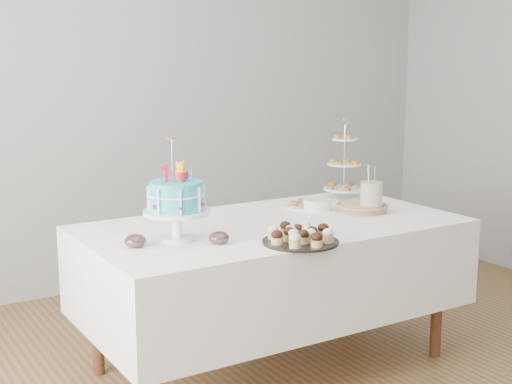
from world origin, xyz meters
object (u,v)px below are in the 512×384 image
birthday_cake (177,213)px  plate_stack (317,205)px  jam_bowl_a (135,241)px  tiered_stand (344,165)px  jam_bowl_b (219,238)px  table (272,266)px  cupcake_tray (301,235)px  pie (362,207)px  pastry_plate (308,205)px  utensil_pitcher (371,196)px

birthday_cake → plate_stack: 0.97m
jam_bowl_a → birthday_cake: bearing=-0.4°
tiered_stand → jam_bowl_a: (-1.51, -0.41, -0.17)m
tiered_stand → jam_bowl_b: bearing=-154.6°
table → cupcake_tray: (-0.11, -0.40, 0.27)m
tiered_stand → jam_bowl_b: tiered_stand is taller
birthday_cake → tiered_stand: size_ratio=0.99×
table → plate_stack: plate_stack is taller
birthday_cake → jam_bowl_a: birthday_cake is taller
pie → tiered_stand: bearing=65.9°
pie → pastry_plate: pie is taller
pie → tiered_stand: 0.43m
table → tiered_stand: size_ratio=4.01×
cupcake_tray → pie: bearing=29.1°
pie → tiered_stand: (0.16, 0.36, 0.17)m
table → plate_stack: size_ratio=12.06×
pie → cupcake_tray: bearing=-150.9°
table → birthday_cake: bearing=-172.9°
utensil_pitcher → pastry_plate: bearing=112.6°
birthday_cake → tiered_stand: (1.30, 0.41, 0.07)m
cupcake_tray → tiered_stand: (0.84, 0.74, 0.16)m
cupcake_tray → jam_bowl_a: cupcake_tray is taller
tiered_stand → plate_stack: size_ratio=3.01×
birthday_cake → pie: birthday_cake is taller
birthday_cake → pie: size_ratio=1.67×
tiered_stand → plate_stack: tiered_stand is taller
pie → plate_stack: plate_stack is taller
tiered_stand → jam_bowl_a: 1.57m
pie → plate_stack: bearing=141.4°
tiered_stand → plate_stack: (-0.35, -0.21, -0.17)m
pastry_plate → jam_bowl_b: jam_bowl_b is taller
table → birthday_cake: 0.68m
pie → jam_bowl_b: bearing=-169.2°
jam_bowl_a → pastry_plate: bearing=13.9°
table → tiered_stand: (0.73, 0.34, 0.43)m
birthday_cake → cupcake_tray: 0.57m
table → jam_bowl_b: 0.54m
cupcake_tray → table: bearing=74.8°
pie → jam_bowl_a: 1.35m
birthday_cake → jam_bowl_b: size_ratio=4.96×
tiered_stand → utensil_pitcher: tiered_stand is taller
pastry_plate → jam_bowl_b: size_ratio=2.62×
tiered_stand → jam_bowl_a: bearing=-164.8°
table → tiered_stand: tiered_stand is taller
jam_bowl_b → birthday_cake: bearing=134.7°
table → tiered_stand: bearing=24.9°
tiered_stand → utensil_pitcher: (-0.16, -0.43, -0.11)m
tiered_stand → pastry_plate: size_ratio=1.91×
birthday_cake → jam_bowl_a: (-0.21, 0.00, -0.10)m
plate_stack → table: bearing=-161.1°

